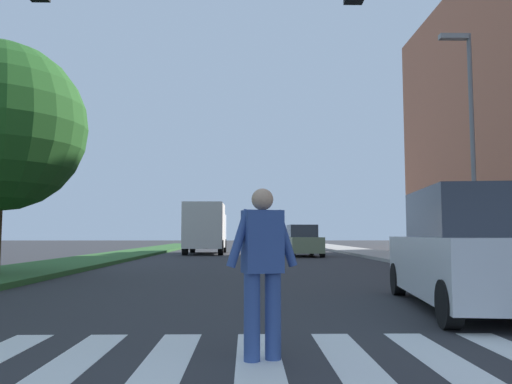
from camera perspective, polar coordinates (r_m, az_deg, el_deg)
ground_plane at (r=29.18m, az=-0.82°, el=-7.24°), size 140.00×140.00×0.00m
crosswalk at (r=5.33m, az=0.29°, el=-18.15°), size 5.85×2.20×0.01m
median_strip at (r=28.06m, az=-15.50°, el=-7.01°), size 3.18×64.00×0.15m
sidewalk_right at (r=28.23m, az=14.73°, el=-7.02°), size 3.00×64.00×0.15m
traffic_light_gantry at (r=8.44m, az=-23.93°, el=17.27°), size 8.63×0.30×6.00m
street_lamp_right at (r=17.31m, az=23.10°, el=6.77°), size 1.02×0.24×7.50m
pedestrian_performer at (r=5.01m, az=0.74°, el=-8.24°), size 0.74×0.34×1.69m
suv_crossing at (r=9.04m, az=23.38°, el=-6.34°), size 2.47×4.79×1.97m
sedan_midblock at (r=28.35m, az=5.31°, el=-5.66°), size 1.97×4.16×1.76m
truck_box_delivery at (r=31.65m, az=-5.74°, el=-4.07°), size 2.40×6.20×3.10m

